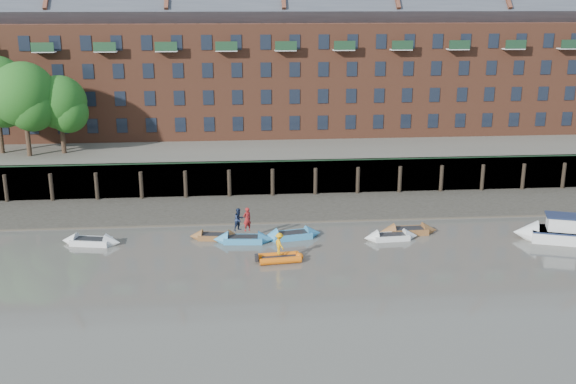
{
  "coord_description": "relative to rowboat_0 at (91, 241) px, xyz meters",
  "views": [
    {
      "loc": [
        -5.68,
        -38.23,
        17.82
      ],
      "look_at": [
        -1.4,
        12.0,
        3.2
      ],
      "focal_mm": 42.0,
      "sensor_mm": 36.0,
      "label": 1
    }
  ],
  "objects": [
    {
      "name": "rowboat_3",
      "position": [
        11.37,
        -0.52,
        0.0
      ],
      "size": [
        4.62,
        1.68,
        1.31
      ],
      "rotation": [
        0.0,
        0.0,
        -0.08
      ],
      "color": "teal",
      "rests_on": "ground"
    },
    {
      "name": "motor_launch",
      "position": [
        34.76,
        -2.16,
        0.45
      ],
      "size": [
        6.81,
        4.09,
        2.67
      ],
      "rotation": [
        0.0,
        0.0,
        2.81
      ],
      "color": "silver",
      "rests_on": "ground"
    },
    {
      "name": "tree_cluster",
      "position": [
        -9.25,
        17.15,
        8.77
      ],
      "size": [
        11.76,
        7.74,
        9.4
      ],
      "color": "#3A281C",
      "rests_on": "bank_terrace"
    },
    {
      "name": "person_rower_a",
      "position": [
        11.69,
        -0.45,
        1.57
      ],
      "size": [
        0.8,
        0.72,
        1.83
      ],
      "primitive_type": "imported",
      "rotation": [
        0.0,
        0.0,
        3.67
      ],
      "color": "maroon",
      "rests_on": "rowboat_3"
    },
    {
      "name": "river_wall",
      "position": [
        16.36,
        12.18,
        1.36
      ],
      "size": [
        110.0,
        1.23,
        3.3
      ],
      "color": "#2D2A26",
      "rests_on": "ground"
    },
    {
      "name": "rowboat_6",
      "position": [
        24.3,
        0.31,
        0.0
      ],
      "size": [
        4.59,
        1.44,
        1.32
      ],
      "rotation": [
        0.0,
        0.0,
        0.03
      ],
      "color": "brown",
      "rests_on": "ground"
    },
    {
      "name": "rowboat_0",
      "position": [
        0.0,
        0.0,
        0.0
      ],
      "size": [
        4.67,
        2.16,
        1.31
      ],
      "rotation": [
        0.0,
        0.0,
        -0.2
      ],
      "color": "silver",
      "rests_on": "ground"
    },
    {
      "name": "apartment_terrace",
      "position": [
        16.36,
        26.79,
        12.59
      ],
      "size": [
        80.6,
        15.56,
        20.98
      ],
      "color": "brown",
      "rests_on": "bank_terrace"
    },
    {
      "name": "bank_terrace",
      "position": [
        16.36,
        25.8,
        1.37
      ],
      "size": [
        110.0,
        28.0,
        3.2
      ],
      "primitive_type": "cube",
      "color": "#5E594D",
      "rests_on": "ground"
    },
    {
      "name": "foreshore",
      "position": [
        16.36,
        7.8,
        -0.23
      ],
      "size": [
        110.0,
        8.0,
        0.5
      ],
      "primitive_type": "cube",
      "color": "#3D382F",
      "rests_on": "ground"
    },
    {
      "name": "ground",
      "position": [
        16.36,
        -10.2,
        -0.23
      ],
      "size": [
        220.0,
        220.0,
        0.0
      ],
      "primitive_type": "plane",
      "color": "#5A564D",
      "rests_on": "ground"
    },
    {
      "name": "mud_band",
      "position": [
        16.36,
        4.4,
        -0.23
      ],
      "size": [
        110.0,
        1.6,
        0.1
      ],
      "primitive_type": "cube",
      "color": "#4C4336",
      "rests_on": "ground"
    },
    {
      "name": "person_rib_crew",
      "position": [
        13.83,
        -4.55,
        1.07
      ],
      "size": [
        0.93,
        1.17,
        1.58
      ],
      "primitive_type": "imported",
      "rotation": [
        0.0,
        0.0,
        1.96
      ],
      "color": "orange",
      "rests_on": "rib_tender"
    },
    {
      "name": "rowboat_2",
      "position": [
        9.26,
        0.37,
        -0.03
      ],
      "size": [
        4.07,
        1.62,
        1.15
      ],
      "rotation": [
        0.0,
        0.0,
        -0.12
      ],
      "color": "brown",
      "rests_on": "ground"
    },
    {
      "name": "rowboat_5",
      "position": [
        22.63,
        -0.87,
        -0.01
      ],
      "size": [
        4.28,
        1.49,
        1.22
      ],
      "rotation": [
        0.0,
        0.0,
        0.06
      ],
      "color": "silver",
      "rests_on": "ground"
    },
    {
      "name": "rowboat_4",
      "position": [
        15.1,
        0.04,
        0.01
      ],
      "size": [
        4.85,
        2.25,
        1.36
      ],
      "rotation": [
        0.0,
        0.0,
        0.2
      ],
      "color": "teal",
      "rests_on": "ground"
    },
    {
      "name": "rib_tender",
      "position": [
        13.95,
        -4.52,
        0.01
      ],
      "size": [
        3.23,
        1.79,
        0.55
      ],
      "rotation": [
        0.0,
        0.0,
        0.11
      ],
      "color": "#E3600B",
      "rests_on": "ground"
    },
    {
      "name": "person_rower_b",
      "position": [
        11.08,
        -0.3,
        1.52
      ],
      "size": [
        1.07,
        1.04,
        1.74
      ],
      "primitive_type": "imported",
      "rotation": [
        0.0,
        0.0,
        0.67
      ],
      "color": "#19233F",
      "rests_on": "rowboat_3"
    }
  ]
}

